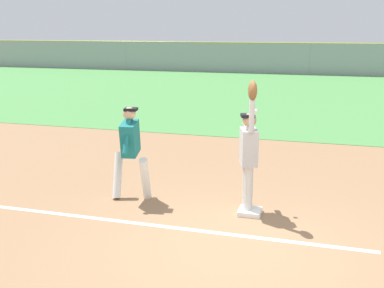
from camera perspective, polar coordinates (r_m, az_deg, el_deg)
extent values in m
plane|color=#936D4C|center=(6.98, 5.21, -12.27)|extent=(80.11, 80.11, 0.00)
cube|color=#4C8C47|center=(22.86, 13.08, 5.94)|extent=(52.75, 19.46, 0.01)
cube|color=white|center=(8.83, -20.77, -7.36)|extent=(12.00, 0.10, 0.01)
cube|color=white|center=(8.09, 7.08, -8.19)|extent=(0.38, 0.38, 0.08)
cylinder|color=silver|center=(8.16, 6.67, -5.10)|extent=(0.19, 0.19, 0.85)
cylinder|color=silver|center=(7.97, 6.88, -5.57)|extent=(0.19, 0.19, 0.85)
cube|color=#B7B7B7|center=(7.86, 6.92, -0.34)|extent=(0.38, 0.50, 0.60)
sphere|color=tan|center=(7.76, 7.02, 2.92)|extent=(0.29, 0.29, 0.23)
cube|color=black|center=(7.74, 6.81, 3.46)|extent=(0.27, 0.26, 0.05)
cylinder|color=#B7B7B7|center=(7.52, 7.31, 3.75)|extent=(0.11, 0.11, 0.62)
cylinder|color=#B7B7B7|center=(8.00, 6.75, 2.13)|extent=(0.28, 0.62, 0.09)
ellipsoid|color=brown|center=(7.46, 7.40, 6.47)|extent=(0.22, 0.31, 0.32)
cylinder|color=white|center=(8.52, -5.71, -4.25)|extent=(0.21, 0.45, 0.85)
cylinder|color=white|center=(8.80, -9.04, -3.75)|extent=(0.21, 0.45, 0.85)
cube|color=#197272|center=(8.46, -7.55, 0.68)|extent=(0.34, 0.56, 0.66)
sphere|color=#DBAD84|center=(8.37, -7.65, 3.71)|extent=(0.26, 0.26, 0.23)
cube|color=black|center=(8.35, -7.46, 4.21)|extent=(0.25, 0.23, 0.05)
cylinder|color=#197272|center=(8.65, -7.21, 1.55)|extent=(0.15, 0.41, 0.58)
cylinder|color=#197272|center=(8.24, -7.96, 0.89)|extent=(0.15, 0.41, 0.58)
sphere|color=white|center=(8.05, 7.80, 3.98)|extent=(0.07, 0.07, 0.07)
cube|color=#93999E|center=(32.44, 14.17, 9.98)|extent=(52.75, 0.06, 2.04)
cylinder|color=yellow|center=(32.39, 14.28, 11.83)|extent=(52.75, 0.06, 0.06)
cylinder|color=gray|center=(35.44, -8.02, 10.58)|extent=(0.08, 0.08, 2.04)
cylinder|color=gray|center=(32.44, 14.17, 9.98)|extent=(0.08, 0.08, 2.04)
cube|color=black|center=(36.68, 9.21, 9.95)|extent=(4.47, 2.06, 0.55)
cube|color=#2D333D|center=(36.65, 9.24, 10.69)|extent=(2.26, 1.83, 0.40)
cylinder|color=black|center=(37.55, 11.55, 9.52)|extent=(0.61, 0.24, 0.60)
cylinder|color=black|center=(35.66, 11.41, 9.30)|extent=(0.61, 0.24, 0.60)
cylinder|color=black|center=(37.79, 7.10, 9.72)|extent=(0.61, 0.24, 0.60)
cylinder|color=black|center=(35.91, 6.72, 9.51)|extent=(0.61, 0.24, 0.60)
cube|color=white|center=(36.46, 17.13, 9.49)|extent=(4.46, 2.05, 0.55)
cube|color=#2D333D|center=(36.43, 17.19, 10.24)|extent=(2.26, 1.82, 0.40)
cylinder|color=black|center=(37.52, 19.27, 9.02)|extent=(0.61, 0.24, 0.60)
cylinder|color=black|center=(35.64, 19.52, 8.78)|extent=(0.61, 0.24, 0.60)
cylinder|color=black|center=(37.38, 14.79, 9.32)|extent=(0.61, 0.24, 0.60)
cylinder|color=black|center=(35.49, 14.81, 9.09)|extent=(0.61, 0.24, 0.60)
cylinder|color=black|center=(37.19, 22.27, 8.73)|extent=(0.61, 0.24, 0.60)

